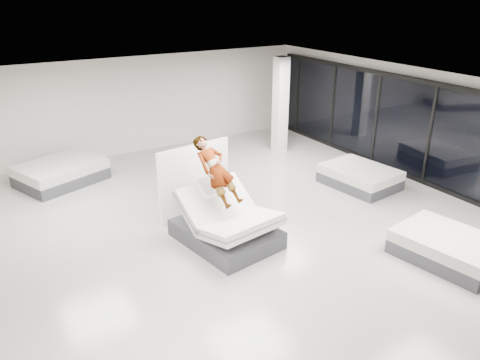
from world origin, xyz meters
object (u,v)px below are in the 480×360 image
Objects in this scene: remote at (235,193)px; flat_bed_right_near at (448,247)px; divider_panel at (195,180)px; flat_bed_left_far at (61,173)px; flat_bed_right_far at (360,177)px; column at (280,105)px; person at (217,182)px; hero_bed at (227,225)px.

remote reaches higher than flat_bed_right_near.
divider_panel is 0.75× the size of flat_bed_left_far.
flat_bed_right_far is 3.92m from column.
person is 0.80× the size of flat_bed_right_far.
remote is (0.27, -0.31, -0.21)m from person.
remote reaches higher than flat_bed_left_far.
hero_bed is 4.88m from flat_bed_right_far.
column is (4.59, 2.90, 0.69)m from divider_panel.
flat_bed_right_far is 0.67× the size of column.
hero_bed is at bearing -90.00° from person.
divider_panel is 0.91× the size of flat_bed_right_near.
hero_bed is at bearing 173.39° from remote.
flat_bed_right_near is (3.36, -2.98, -0.86)m from remote.
flat_bed_left_far is at bearing 172.45° from column.
flat_bed_right_near is at bearing -50.83° from remote.
flat_bed_left_far reaches higher than flat_bed_right_near.
column is (4.67, 4.19, 0.26)m from person.
flat_bed_right_far is (4.86, 0.51, -1.07)m from person.
hero_bed is 0.97m from person.
divider_panel is (0.08, 1.29, -0.43)m from person.
remote is 0.07× the size of flat_bed_right_far.
column is (-0.19, 3.68, 1.33)m from flat_bed_right_far.
divider_panel is at bearing -147.73° from column.
flat_bed_left_far is at bearing 105.57° from person.
flat_bed_left_far is at bearing 114.01° from hero_bed.
person is at bearing -102.25° from divider_panel.
remote is 0.07× the size of divider_panel.
flat_bed_right_near is at bearing -60.98° from divider_panel.
hero_bed is 17.36× the size of remote.
person reaches higher than divider_panel.
flat_bed_left_far is 0.83× the size of column.
column reaches higher than remote.
divider_panel is 4.89m from flat_bed_right_far.
column reaches higher than flat_bed_right_far.
person is 0.53× the size of column.
hero_bed is 1.14× the size of flat_bed_right_far.
flat_bed_right_far is (4.59, 0.82, -0.86)m from remote.
divider_panel is 0.93× the size of flat_bed_right_far.
column is at bearing 92.97° from flat_bed_right_far.
divider_panel is 0.62× the size of column.
hero_bed is 6.56m from column.
person is at bearing -65.16° from flat_bed_left_far.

